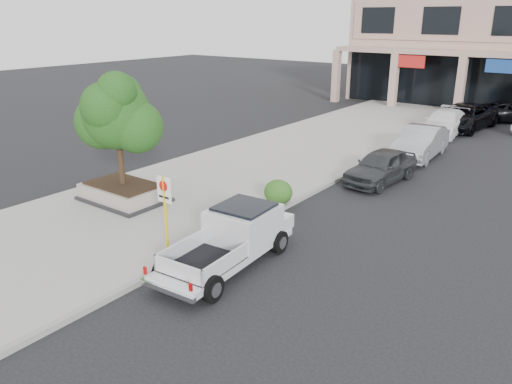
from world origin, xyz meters
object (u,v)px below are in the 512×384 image
pickup_truck (226,241)px  curb_car_b (420,142)px  planter_tree (122,115)px  no_parking_sign (165,203)px  curb_car_c (444,123)px  curb_car_a (381,166)px  planter (124,192)px  curb_car_d (463,117)px

pickup_truck → curb_car_b: 14.83m
planter_tree → no_parking_sign: planter_tree is taller
planter_tree → pickup_truck: 6.96m
curb_car_b → curb_car_c: bearing=93.7°
planter_tree → curb_car_a: 10.84m
planter → pickup_truck: 6.55m
curb_car_a → curb_car_b: size_ratio=0.87×
planter → curb_car_a: bearing=51.3°
curb_car_a → curb_car_b: curb_car_b is taller
no_parking_sign → curb_car_b: 15.45m
pickup_truck → curb_car_a: size_ratio=1.21×
pickup_truck → curb_car_c: bearing=87.4°
planter → planter_tree: 2.95m
curb_car_c → pickup_truck: bearing=-90.6°
planter → curb_car_c: (5.96, 19.25, 0.26)m
pickup_truck → curb_car_a: bearing=84.4°
pickup_truck → curb_car_d: size_ratio=0.88×
curb_car_b → curb_car_c: 5.99m
curb_car_a → curb_car_c: 10.91m
pickup_truck → curb_car_a: (0.33, 9.89, -0.09)m
no_parking_sign → curb_car_d: bearing=85.2°
planter_tree → curb_car_d: planter_tree is taller
no_parking_sign → pickup_truck: (1.92, 0.44, -0.84)m
no_parking_sign → curb_car_a: no_parking_sign is taller
planter → no_parking_sign: bearing=-24.0°
planter_tree → planter: bearing=-131.0°
planter → planter_tree: bearing=49.0°
no_parking_sign → pickup_truck: size_ratio=0.46×
no_parking_sign → pickup_truck: no_parking_sign is taller
curb_car_c → curb_car_a: bearing=-87.8°
curb_car_a → curb_car_d: (-0.27, 13.21, 0.09)m
no_parking_sign → curb_car_c: size_ratio=0.45×
pickup_truck → curb_car_c: (-0.40, 20.78, -0.06)m
pickup_truck → curb_car_a: pickup_truck is taller
curb_car_a → curb_car_b: 4.94m
curb_car_d → planter: bearing=-100.3°
no_parking_sign → curb_car_d: (1.97, 23.54, -0.83)m
pickup_truck → planter: bearing=162.7°
planter → curb_car_c: 20.15m
planter_tree → curb_car_b: bearing=63.7°
pickup_truck → curb_car_b: pickup_truck is taller
planter → no_parking_sign: no_parking_sign is taller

